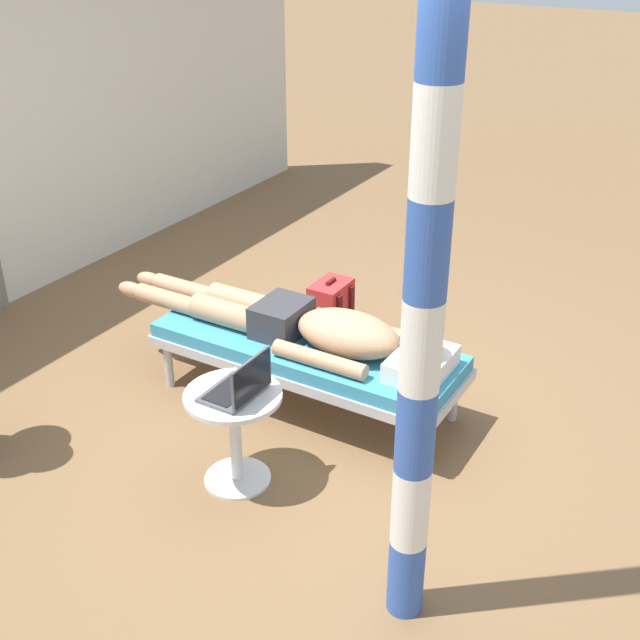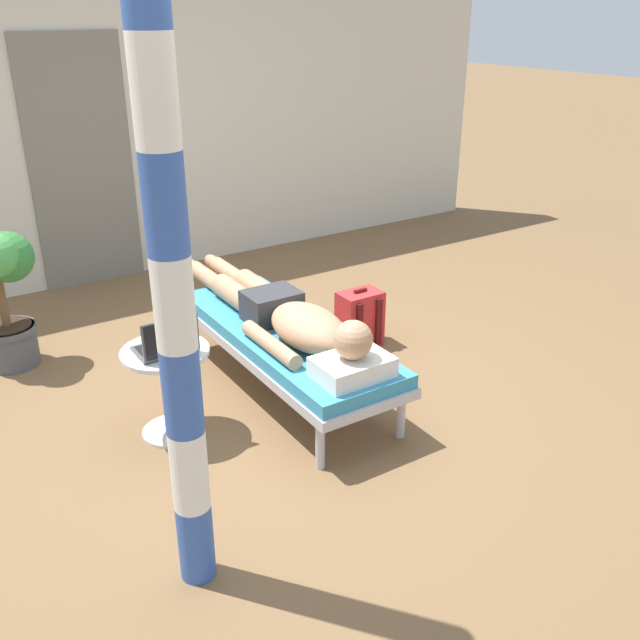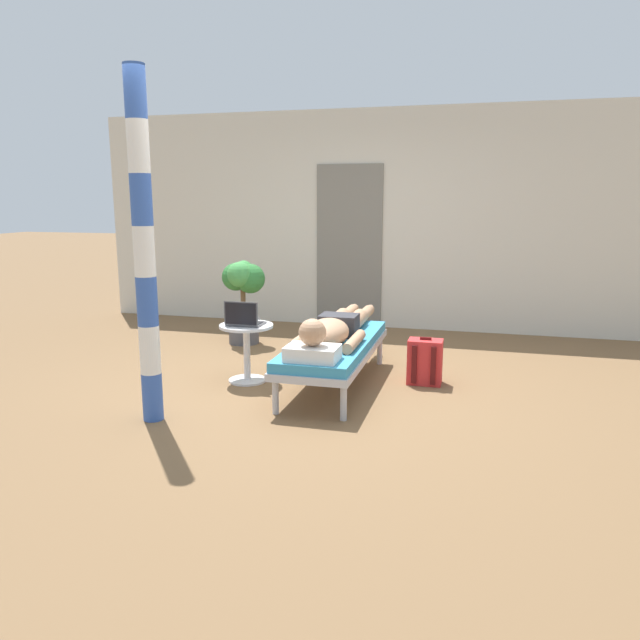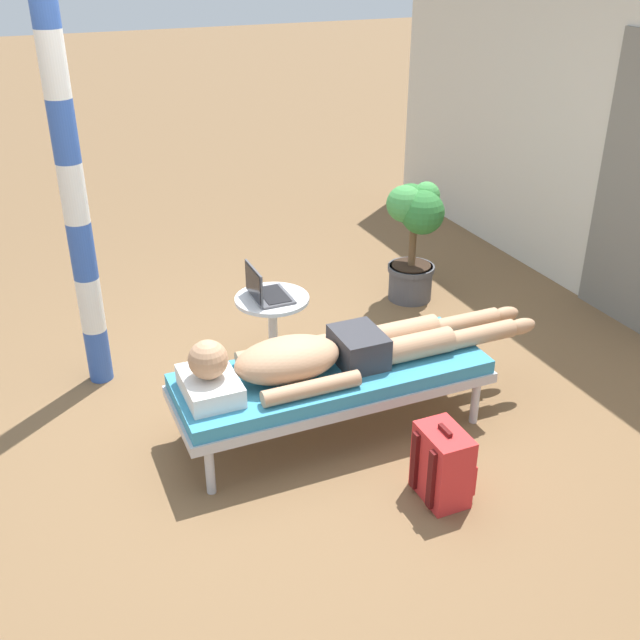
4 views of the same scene
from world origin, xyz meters
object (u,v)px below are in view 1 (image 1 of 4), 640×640
object	(u,v)px
lounge_chair	(306,351)
laptop	(241,386)
porch_post	(421,345)
person_reclining	(310,326)
backpack	(330,311)
side_table	(234,422)

from	to	relation	value
lounge_chair	laptop	world-z (taller)	laptop
laptop	porch_post	distance (m)	1.28
lounge_chair	laptop	xyz separation A→B (m)	(-0.79, -0.12, 0.24)
person_reclining	backpack	xyz separation A→B (m)	(0.76, 0.31, -0.32)
lounge_chair	porch_post	bearing A→B (deg)	-133.87
lounge_chair	backpack	world-z (taller)	backpack
backpack	lounge_chair	bearing A→B (deg)	-159.87
laptop	porch_post	xyz separation A→B (m)	(-0.32, -1.04, 0.68)
lounge_chair	backpack	size ratio (longest dim) A/B	4.28
side_table	porch_post	world-z (taller)	porch_post
lounge_chair	person_reclining	size ratio (longest dim) A/B	0.84
laptop	porch_post	world-z (taller)	porch_post
laptop	backpack	xyz separation A→B (m)	(1.55, 0.40, -0.39)
side_table	person_reclining	bearing A→B (deg)	3.10
porch_post	person_reclining	bearing A→B (deg)	45.42
person_reclining	side_table	distance (m)	0.81
lounge_chair	laptop	distance (m)	0.84
side_table	backpack	xyz separation A→B (m)	(1.55, 0.35, -0.16)
lounge_chair	laptop	size ratio (longest dim) A/B	5.85
person_reclining	backpack	world-z (taller)	person_reclining
laptop	backpack	world-z (taller)	laptop
side_table	laptop	bearing A→B (deg)	-90.00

